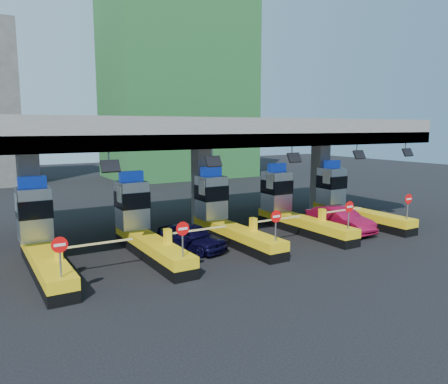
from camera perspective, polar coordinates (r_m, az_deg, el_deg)
ground at (r=25.52m, az=0.33°, el=-6.34°), size 120.00×120.00×0.00m
toll_canopy at (r=27.17m, az=-2.83°, el=7.64°), size 28.00×12.09×7.00m
toll_lane_far_left at (r=22.15m, az=-22.88°, el=-5.60°), size 4.43×8.00×4.16m
toll_lane_left at (r=23.32m, az=-10.62°, el=-4.38°), size 4.43×8.00×4.16m
toll_lane_center at (r=25.44m, az=0.01°, el=-3.16°), size 4.43×8.00×4.16m
toll_lane_right at (r=28.29m, az=8.73°, el=-2.06°), size 4.43×8.00×4.16m
toll_lane_far_right at (r=31.68m, az=15.72°, el=-1.15°), size 4.43×8.00×4.16m
bg_building_scaffold at (r=59.07m, az=-6.09°, el=15.73°), size 18.00×12.00×28.00m
van at (r=23.50m, az=-4.29°, el=-5.86°), size 2.94×4.53×1.44m
red_car at (r=28.36m, az=14.89°, el=-3.49°), size 1.70×4.77×1.57m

